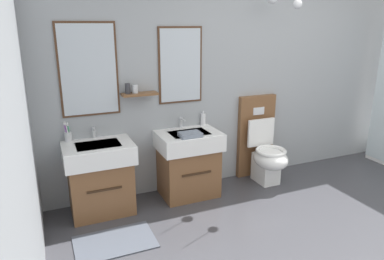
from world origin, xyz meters
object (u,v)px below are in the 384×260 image
at_px(toilet, 263,150).
at_px(soap_dispenser, 203,119).
at_px(toothbrush_cup, 68,136).
at_px(vanity_sink_right, 188,162).
at_px(folded_hand_towel, 190,134).
at_px(vanity_sink_left, 100,176).

relative_size(toilet, soap_dispenser, 6.01).
relative_size(toilet, toothbrush_cup, 4.89).
bearing_deg(soap_dispenser, vanity_sink_right, -144.82).
bearing_deg(folded_hand_towel, toothbrush_cup, 164.31).
relative_size(vanity_sink_right, toilet, 0.72).
xyz_separation_m(vanity_sink_right, soap_dispenser, (0.26, 0.18, 0.41)).
height_order(toilet, soap_dispenser, toilet).
distance_m(vanity_sink_right, soap_dispenser, 0.52).
bearing_deg(toothbrush_cup, folded_hand_towel, -15.69).
relative_size(vanity_sink_left, soap_dispenser, 4.31).
bearing_deg(toilet, toothbrush_cup, 175.75).
height_order(vanity_sink_left, toilet, toilet).
distance_m(vanity_sink_left, vanity_sink_right, 0.94).
bearing_deg(toilet, folded_hand_towel, -170.86).
xyz_separation_m(vanity_sink_left, toilet, (1.91, 0.01, -0.00)).
distance_m(toothbrush_cup, soap_dispenser, 1.45).
bearing_deg(vanity_sink_right, toothbrush_cup, 171.78).
height_order(toilet, toothbrush_cup, toilet).
bearing_deg(toilet, vanity_sink_right, -179.33).
xyz_separation_m(vanity_sink_left, soap_dispenser, (1.20, 0.18, 0.41)).
relative_size(vanity_sink_right, soap_dispenser, 4.31).
height_order(toothbrush_cup, soap_dispenser, toothbrush_cup).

